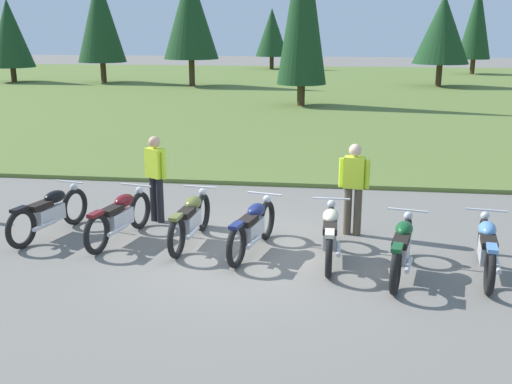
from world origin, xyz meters
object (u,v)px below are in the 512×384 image
motorcycle_maroon (120,216)px  rider_with_back_turned (354,184)px  motorcycle_sky_blue (487,248)px  rider_in_hivis_vest (156,174)px  motorcycle_navy (253,227)px  motorcycle_british_green (402,248)px  motorcycle_black (50,212)px  motorcycle_cream (330,234)px  motorcycle_olive (191,219)px

motorcycle_maroon → rider_with_back_turned: bearing=11.8°
motorcycle_maroon → motorcycle_sky_blue: same height
rider_in_hivis_vest → rider_with_back_turned: bearing=-4.4°
motorcycle_navy → rider_with_back_turned: (1.66, 1.11, 0.51)m
motorcycle_maroon → motorcycle_british_green: (4.75, -0.93, 0.00)m
rider_in_hivis_vest → motorcycle_black: bearing=-147.8°
motorcycle_navy → motorcycle_cream: (1.28, -0.17, 0.00)m
motorcycle_black → motorcycle_maroon: (1.33, -0.08, 0.00)m
motorcycle_navy → motorcycle_olive: bearing=165.5°
motorcycle_navy → motorcycle_british_green: (2.36, -0.67, 0.00)m
motorcycle_cream → rider_with_back_turned: 1.43m
motorcycle_black → motorcycle_british_green: (6.08, -1.01, 0.00)m
motorcycle_british_green → motorcycle_sky_blue: 1.27m
motorcycle_navy → motorcycle_cream: bearing=-7.8°
motorcycle_black → rider_in_hivis_vest: (1.67, 1.05, 0.51)m
rider_with_back_turned → motorcycle_black: bearing=-171.9°
motorcycle_black → rider_with_back_turned: bearing=8.1°
motorcycle_maroon → motorcycle_sky_blue: bearing=-7.3°
motorcycle_maroon → motorcycle_olive: 1.26m
motorcycle_maroon → rider_in_hivis_vest: size_ratio=1.24×
motorcycle_black → motorcycle_british_green: 6.17m
rider_with_back_turned → motorcycle_olive: bearing=-163.7°
motorcycle_british_green → motorcycle_navy: bearing=164.2°
motorcycle_cream → motorcycle_sky_blue: 2.36m
motorcycle_sky_blue → rider_with_back_turned: 2.59m
motorcycle_navy → rider_with_back_turned: bearing=33.7°
motorcycle_maroon → motorcycle_sky_blue: (6.01, -0.77, 0.00)m
motorcycle_maroon → motorcycle_navy: (2.39, -0.26, 0.00)m
motorcycle_olive → motorcycle_navy: bearing=-14.5°
motorcycle_olive → motorcycle_british_green: size_ratio=1.01×
motorcycle_navy → motorcycle_black: bearing=174.7°
motorcycle_olive → rider_with_back_turned: 2.95m
motorcycle_black → rider_in_hivis_vest: 2.03m
motorcycle_black → motorcycle_british_green: size_ratio=0.99×
motorcycle_maroon → rider_in_hivis_vest: rider_in_hivis_vest is taller
motorcycle_black → motorcycle_olive: (2.60, -0.05, 0.00)m
motorcycle_british_green → rider_in_hivis_vest: rider_in_hivis_vest is taller
motorcycle_olive → motorcycle_british_green: (3.49, -0.96, 0.00)m
motorcycle_sky_blue → motorcycle_navy: bearing=172.0°
motorcycle_navy → rider_with_back_turned: 2.06m
motorcycle_navy → motorcycle_british_green: same height
motorcycle_british_green → rider_with_back_turned: (-0.70, 1.78, 0.51)m
motorcycle_maroon → motorcycle_cream: (3.67, -0.44, 0.00)m
motorcycle_british_green → rider_with_back_turned: rider_with_back_turned is taller
motorcycle_cream → motorcycle_british_green: bearing=-24.6°
motorcycle_black → motorcycle_navy: same height
motorcycle_cream → rider_in_hivis_vest: (-3.33, 1.57, 0.51)m
motorcycle_olive → motorcycle_british_green: same height
motorcycle_black → motorcycle_cream: 5.03m
motorcycle_cream → motorcycle_navy: bearing=172.2°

